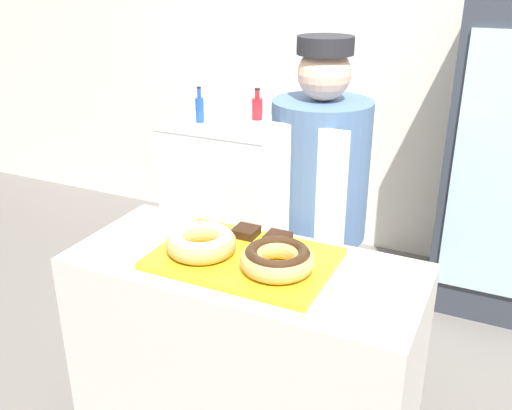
{
  "coord_description": "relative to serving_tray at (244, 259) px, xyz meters",
  "views": [
    {
      "loc": [
        0.8,
        -1.59,
        1.88
      ],
      "look_at": [
        0.0,
        0.1,
        1.09
      ],
      "focal_mm": 40.0,
      "sensor_mm": 36.0,
      "label": 1
    }
  ],
  "objects": [
    {
      "name": "wall_back",
      "position": [
        0.0,
        2.13,
        0.43
      ],
      "size": [
        8.0,
        0.06,
        2.7
      ],
      "color": "silver",
      "rests_on": "ground_plane"
    },
    {
      "name": "display_counter",
      "position": [
        0.0,
        0.0,
        -0.46
      ],
      "size": [
        1.27,
        0.56,
        0.91
      ],
      "color": "beige",
      "rests_on": "ground_plane"
    },
    {
      "name": "serving_tray",
      "position": [
        0.0,
        0.0,
        0.0
      ],
      "size": [
        0.63,
        0.43,
        0.02
      ],
      "color": "yellow",
      "rests_on": "display_counter"
    },
    {
      "name": "donut_light_glaze",
      "position": [
        -0.15,
        -0.04,
        0.06
      ],
      "size": [
        0.25,
        0.25,
        0.08
      ],
      "color": "tan",
      "rests_on": "serving_tray"
    },
    {
      "name": "donut_chocolate_glaze",
      "position": [
        0.15,
        -0.04,
        0.06
      ],
      "size": [
        0.25,
        0.25,
        0.08
      ],
      "color": "tan",
      "rests_on": "serving_tray"
    },
    {
      "name": "brownie_back_left",
      "position": [
        -0.07,
        0.15,
        0.03
      ],
      "size": [
        0.09,
        0.09,
        0.03
      ],
      "color": "black",
      "rests_on": "serving_tray"
    },
    {
      "name": "brownie_back_right",
      "position": [
        0.07,
        0.15,
        0.03
      ],
      "size": [
        0.09,
        0.09,
        0.03
      ],
      "color": "black",
      "rests_on": "serving_tray"
    },
    {
      "name": "baker_person",
      "position": [
        0.07,
        0.56,
        -0.07
      ],
      "size": [
        0.41,
        0.41,
        1.62
      ],
      "color": "#4C4C51",
      "rests_on": "ground_plane"
    },
    {
      "name": "beverage_fridge",
      "position": [
        0.76,
        1.73,
        -0.05
      ],
      "size": [
        0.58,
        0.66,
        1.74
      ],
      "color": "#333842",
      "rests_on": "ground_plane"
    },
    {
      "name": "chest_freezer",
      "position": [
        -0.9,
        1.73,
        -0.47
      ],
      "size": [
        0.92,
        0.67,
        0.89
      ],
      "color": "silver",
      "rests_on": "ground_plane"
    },
    {
      "name": "bottle_blue",
      "position": [
        -1.16,
        1.66,
        0.07
      ],
      "size": [
        0.06,
        0.06,
        0.24
      ],
      "color": "#1E4CB2",
      "rests_on": "chest_freezer"
    },
    {
      "name": "bottle_red",
      "position": [
        -0.84,
        1.9,
        0.06
      ],
      "size": [
        0.07,
        0.07,
        0.22
      ],
      "color": "red",
      "rests_on": "chest_freezer"
    }
  ]
}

